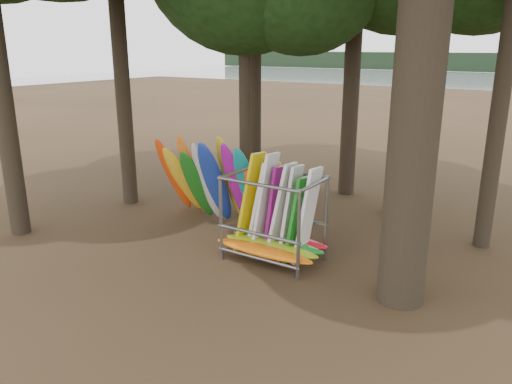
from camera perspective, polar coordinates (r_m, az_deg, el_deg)
The scene contains 3 objects.
ground at distance 13.47m, azimuth -2.66°, elevation -7.40°, with size 120.00×120.00×0.00m, color #47331E.
kayak_row at distance 15.33m, azimuth -3.75°, elevation 0.71°, with size 5.15×2.21×3.05m.
storage_rack at distance 12.95m, azimuth 2.05°, elevation -3.36°, with size 2.87×1.60×2.83m.
Camera 1 is at (7.22, -9.99, 5.42)m, focal length 35.00 mm.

